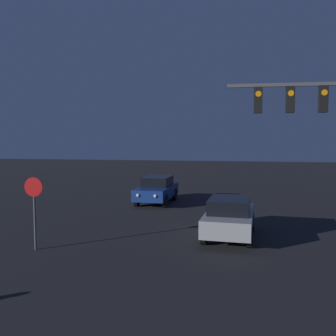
% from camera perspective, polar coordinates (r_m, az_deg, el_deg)
% --- Properties ---
extents(car_near, '(1.98, 4.17, 1.49)m').
position_cam_1_polar(car_near, '(14.22, 9.37, -7.29)').
color(car_near, '#99999E').
rests_on(car_near, ground_plane).
extents(car_far, '(1.91, 4.15, 1.49)m').
position_cam_1_polar(car_far, '(21.21, -1.71, -3.26)').
color(car_far, navy).
rests_on(car_far, ground_plane).
extents(traffic_signal_mast, '(4.41, 0.30, 6.28)m').
position_cam_1_polar(traffic_signal_mast, '(13.86, 21.82, 6.71)').
color(traffic_signal_mast, '#4C4C51').
rests_on(traffic_signal_mast, ground_plane).
extents(stop_sign, '(0.64, 0.07, 2.42)m').
position_cam_1_polar(stop_sign, '(13.06, -19.73, -4.65)').
color(stop_sign, '#4C4C51').
rests_on(stop_sign, ground_plane).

